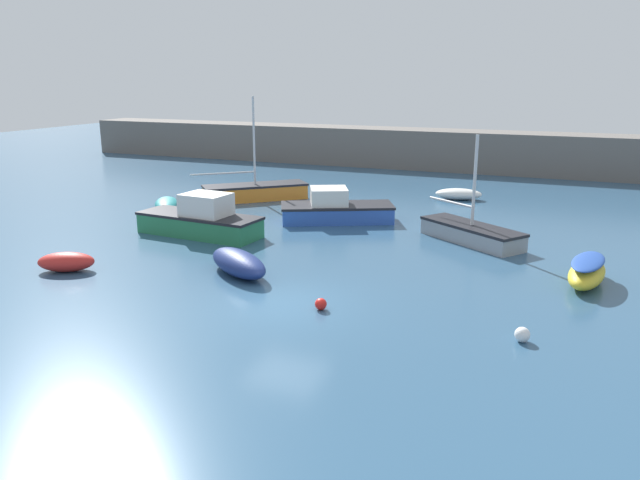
# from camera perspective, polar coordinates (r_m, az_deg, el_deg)

# --- Properties ---
(ground_plane) EXTENTS (120.00, 120.00, 0.20)m
(ground_plane) POSITION_cam_1_polar(r_m,az_deg,el_deg) (20.11, -3.14, -6.15)
(ground_plane) COLOR #2D5170
(harbor_breakwater) EXTENTS (67.03, 3.64, 2.99)m
(harbor_breakwater) POSITION_cam_1_polar(r_m,az_deg,el_deg) (49.30, 13.05, 7.97)
(harbor_breakwater) COLOR #66605B
(harbor_breakwater) RESTS_ON ground_plane
(sailboat_twin_hulled) EXTENTS (4.97, 4.12, 4.67)m
(sailboat_twin_hulled) POSITION_cam_1_polar(r_m,az_deg,el_deg) (28.01, 13.66, 0.66)
(sailboat_twin_hulled) COLOR gray
(sailboat_twin_hulled) RESTS_ON ground_plane
(rowboat_blue_near) EXTENTS (2.87, 1.76, 0.66)m
(rowboat_blue_near) POSITION_cam_1_polar(r_m,az_deg,el_deg) (37.53, 12.55, 4.12)
(rowboat_blue_near) COLOR white
(rowboat_blue_near) RESTS_ON ground_plane
(sailboat_tall_mast) EXTENTS (5.66, 5.42, 5.94)m
(sailboat_tall_mast) POSITION_cam_1_polar(r_m,az_deg,el_deg) (36.79, -5.94, 4.44)
(sailboat_tall_mast) COLOR orange
(sailboat_tall_mast) RESTS_ON ground_plane
(fishing_dinghy_green) EXTENTS (2.31, 1.81, 0.72)m
(fishing_dinghy_green) POSITION_cam_1_polar(r_m,az_deg,el_deg) (25.08, -22.19, -1.86)
(fishing_dinghy_green) COLOR red
(fishing_dinghy_green) RESTS_ON ground_plane
(motorboat_grey_hull) EXTENTS (5.94, 4.41, 1.69)m
(motorboat_grey_hull) POSITION_cam_1_polar(r_m,az_deg,el_deg) (31.14, 1.39, 2.84)
(motorboat_grey_hull) COLOR #2D56B7
(motorboat_grey_hull) RESTS_ON ground_plane
(rowboat_white_midwater) EXTENTS (3.57, 2.97, 0.89)m
(rowboat_white_midwater) POSITION_cam_1_polar(r_m,az_deg,el_deg) (23.00, -7.48, -2.09)
(rowboat_white_midwater) COLOR navy
(rowboat_white_midwater) RESTS_ON ground_plane
(rowboat_with_red_cover) EXTENTS (1.59, 3.28, 0.97)m
(rowboat_with_red_cover) POSITION_cam_1_polar(r_m,az_deg,el_deg) (23.60, 23.23, -2.66)
(rowboat_with_red_cover) COLOR yellow
(rowboat_with_red_cover) RESTS_ON ground_plane
(open_tender_yellow) EXTENTS (2.82, 3.30, 0.59)m
(open_tender_yellow) POSITION_cam_1_polar(r_m,az_deg,el_deg) (35.01, -13.85, 3.23)
(open_tender_yellow) COLOR teal
(open_tender_yellow) RESTS_ON ground_plane
(cabin_cruiser_white) EXTENTS (6.00, 2.40, 1.96)m
(cabin_cruiser_white) POSITION_cam_1_polar(r_m,az_deg,el_deg) (28.82, -10.81, 1.81)
(cabin_cruiser_white) COLOR #287A4C
(cabin_cruiser_white) RESTS_ON ground_plane
(mooring_buoy_red) EXTENTS (0.38, 0.38, 0.38)m
(mooring_buoy_red) POSITION_cam_1_polar(r_m,az_deg,el_deg) (19.53, 0.07, -5.88)
(mooring_buoy_red) COLOR red
(mooring_buoy_red) RESTS_ON ground_plane
(mooring_buoy_white) EXTENTS (0.42, 0.42, 0.42)m
(mooring_buoy_white) POSITION_cam_1_polar(r_m,az_deg,el_deg) (18.15, 18.01, -8.22)
(mooring_buoy_white) COLOR white
(mooring_buoy_white) RESTS_ON ground_plane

